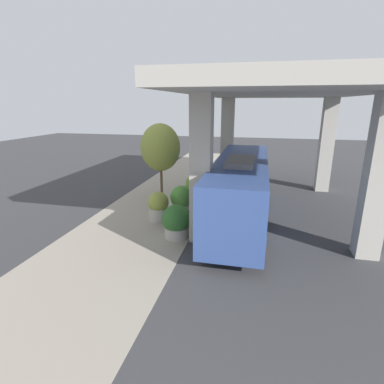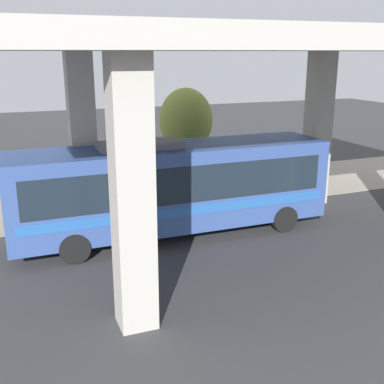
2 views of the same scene
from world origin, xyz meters
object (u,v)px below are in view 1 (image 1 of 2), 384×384
Objects in this scene: fire_hydrant at (193,199)px; planter_front at (158,206)px; planter_extra at (177,222)px; street_tree_near at (160,148)px; planter_back at (195,186)px; planter_middle at (182,200)px; bus at (241,186)px.

fire_hydrant is 3.06m from planter_front.
street_tree_near is (-2.56, 5.47, 2.65)m from planter_extra.
planter_front is 4.55m from street_tree_near.
planter_back is 0.33× the size of street_tree_near.
street_tree_near is at bearing -158.46° from planter_back.
planter_back is at bearing 89.35° from planter_middle.
bus reaches higher than planter_middle.
fire_hydrant is at bearing 92.77° from planter_extra.
planter_front is at bearing -103.99° from planter_back.
bus reaches higher than fire_hydrant.
fire_hydrant is 0.55× the size of planter_back.
bus is 12.85× the size of fire_hydrant.
planter_middle reaches higher than planter_front.
planter_front is at bearing -115.94° from fire_hydrant.
planter_extra reaches higher than fire_hydrant.
planter_middle is 1.08× the size of planter_extra.
fire_hydrant is 4.65m from planter_extra.
bus is 7.05× the size of planter_back.
street_tree_near reaches higher than bus.
planter_extra is 0.33× the size of street_tree_near.
bus reaches higher than planter_front.
planter_extra reaches higher than planter_front.
street_tree_near is at bearing 105.74° from planter_front.
planter_back is at bearing 94.16° from planter_extra.
planter_extra is (0.22, -4.63, 0.34)m from fire_hydrant.
planter_middle is 4.17m from street_tree_near.
planter_extra is 6.59m from street_tree_near.
planter_middle reaches higher than planter_extra.
planter_middle is (-3.22, -0.06, -1.02)m from bus.
fire_hydrant is 1.71m from planter_back.
fire_hydrant is 0.51× the size of planter_middle.
planter_front is at bearing -166.55° from bus.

